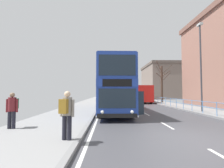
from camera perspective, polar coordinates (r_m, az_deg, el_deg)
name	(u,v)px	position (r m, az deg, el deg)	size (l,w,h in m)	color
ground	(172,138)	(7.20, 19.91, -16.95)	(15.80, 140.00, 0.20)	#434348
double_decker_bus_main	(113,88)	(15.45, 0.49, -1.23)	(3.27, 11.66, 4.32)	navy
background_bus_far_lane	(140,94)	(30.71, 9.71, -3.26)	(2.75, 10.22, 2.92)	red
pedestrian_railing_far_kerb	(192,103)	(16.92, 25.77, -6.03)	(0.05, 24.35, 0.99)	#598CC6
pedestrian_with_backpack	(12,108)	(9.05, -31.05, -6.96)	(0.54, 0.54, 1.66)	black
pedestrian_companion	(67,111)	(6.12, -15.35, -9.05)	(0.55, 0.58, 1.71)	black
street_lamp_far_side	(201,60)	(17.13, 28.21, 7.29)	(0.28, 0.60, 7.98)	#38383D
bare_tree_far_00	(162,83)	(30.11, 16.76, 0.43)	(2.98, 2.95, 6.94)	#423328
background_building_01	(164,82)	(53.44, 17.33, 0.83)	(11.18, 15.41, 10.32)	slate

